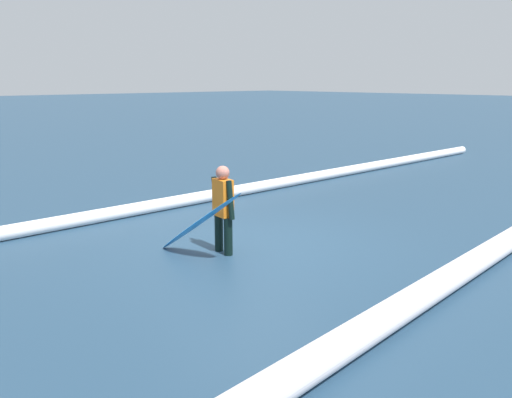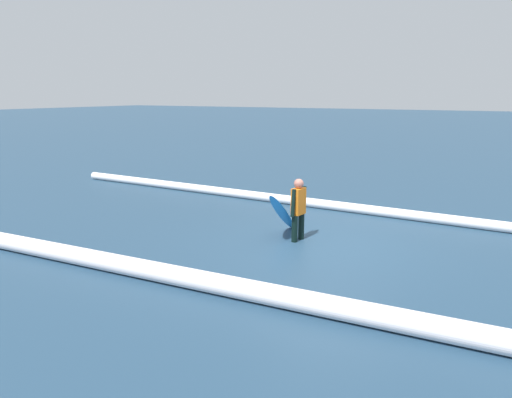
{
  "view_description": "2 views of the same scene",
  "coord_description": "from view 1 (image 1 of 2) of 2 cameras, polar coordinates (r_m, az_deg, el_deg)",
  "views": [
    {
      "loc": [
        6.03,
        6.38,
        2.76
      ],
      "look_at": [
        0.34,
        0.41,
        0.91
      ],
      "focal_mm": 37.6,
      "sensor_mm": 36.0,
      "label": 1
    },
    {
      "loc": [
        -3.61,
        9.5,
        3.3
      ],
      "look_at": [
        0.86,
        1.58,
        1.26
      ],
      "focal_mm": 33.25,
      "sensor_mm": 36.0,
      "label": 2
    }
  ],
  "objects": [
    {
      "name": "surfboard",
      "position": [
        8.4,
        -6.04,
        -2.49
      ],
      "size": [
        0.55,
        1.72,
        1.19
      ],
      "color": "#268CE5",
      "rests_on": "ground_plane"
    },
    {
      "name": "wave_crest_midground",
      "position": [
        6.8,
        16.48,
        -10.28
      ],
      "size": [
        21.97,
        1.64,
        0.35
      ],
      "primitive_type": "cylinder",
      "rotation": [
        0.0,
        1.57,
        0.06
      ],
      "color": "white",
      "rests_on": "ground_plane"
    },
    {
      "name": "surfer",
      "position": [
        8.57,
        -3.52,
        -0.66
      ],
      "size": [
        0.24,
        0.6,
        1.43
      ],
      "rotation": [
        0.0,
        0.0,
        4.58
      ],
      "color": "black",
      "rests_on": "ground_plane"
    },
    {
      "name": "ground_plane",
      "position": [
        9.2,
        -0.25,
        -4.83
      ],
      "size": [
        179.49,
        179.49,
        0.0
      ],
      "primitive_type": "plane",
      "color": "navy"
    },
    {
      "name": "wave_crest_foreground",
      "position": [
        12.29,
        -5.63,
        0.22
      ],
      "size": [
        24.61,
        0.71,
        0.27
      ],
      "primitive_type": "cylinder",
      "rotation": [
        0.0,
        1.57,
        -0.02
      ],
      "color": "white",
      "rests_on": "ground_plane"
    }
  ]
}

